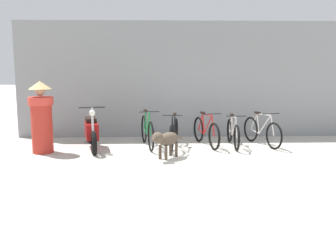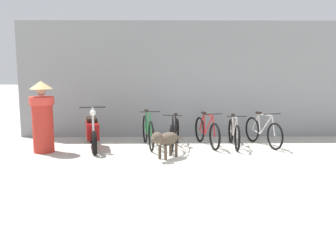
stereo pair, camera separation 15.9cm
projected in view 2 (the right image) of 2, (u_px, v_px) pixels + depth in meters
ground_plane at (217, 168)px, 7.61m from camera, size 60.00×60.00×0.00m
shop_wall_back at (201, 80)px, 10.67m from camera, size 9.85×0.20×3.12m
bicycle_0 at (148, 131)px, 9.46m from camera, size 0.47×1.72×0.91m
bicycle_1 at (174, 134)px, 9.37m from camera, size 0.46×1.59×0.84m
bicycle_2 at (207, 132)px, 9.57m from camera, size 0.55×1.64×0.84m
bicycle_3 at (234, 133)px, 9.47m from camera, size 0.46×1.61×0.80m
bicycle_4 at (263, 132)px, 9.60m from camera, size 0.61×1.58×0.84m
motorcycle at (92, 131)px, 9.28m from camera, size 0.64×1.91×1.04m
stray_dog at (166, 140)px, 8.26m from camera, size 0.75×0.89×0.61m
person_in_robes at (42, 116)px, 8.82m from camera, size 0.76×0.76×1.61m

